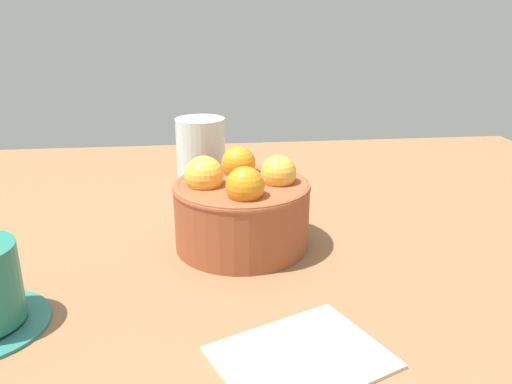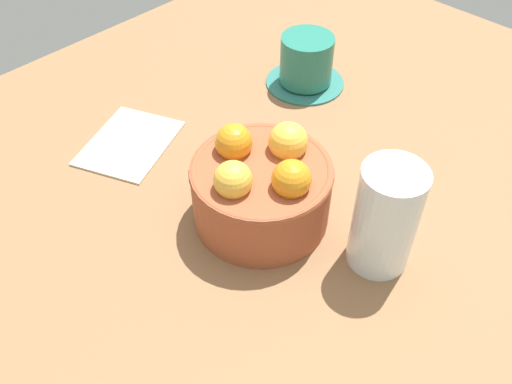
# 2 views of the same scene
# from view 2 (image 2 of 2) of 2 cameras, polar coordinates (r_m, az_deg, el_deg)

# --- Properties ---
(ground_plane) EXTENTS (1.17, 0.93, 0.05)m
(ground_plane) POSITION_cam_2_polar(r_m,az_deg,el_deg) (0.63, 0.50, -3.92)
(ground_plane) COLOR brown
(terracotta_bowl) EXTENTS (0.15, 0.15, 0.10)m
(terracotta_bowl) POSITION_cam_2_polar(r_m,az_deg,el_deg) (0.58, 0.57, 0.56)
(terracotta_bowl) COLOR #9E4C2D
(terracotta_bowl) RESTS_ON ground_plane
(coffee_cup) EXTENTS (0.11, 0.11, 0.07)m
(coffee_cup) POSITION_cam_2_polar(r_m,az_deg,el_deg) (0.80, 5.18, 13.05)
(coffee_cup) COLOR #2D7269
(coffee_cup) RESTS_ON ground_plane
(water_glass) EXTENTS (0.06, 0.06, 0.12)m
(water_glass) POSITION_cam_2_polar(r_m,az_deg,el_deg) (0.55, 13.17, -2.62)
(water_glass) COLOR silver
(water_glass) RESTS_ON ground_plane
(folded_napkin) EXTENTS (0.15, 0.14, 0.01)m
(folded_napkin) POSITION_cam_2_polar(r_m,az_deg,el_deg) (0.72, -12.89, 5.01)
(folded_napkin) COLOR beige
(folded_napkin) RESTS_ON ground_plane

